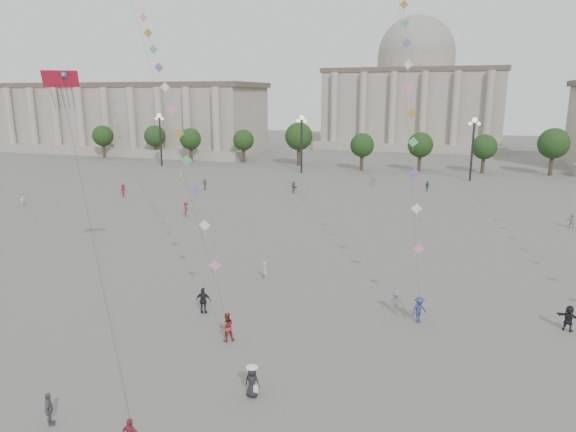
% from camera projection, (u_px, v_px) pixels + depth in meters
% --- Properties ---
extents(ground, '(360.00, 360.00, 0.00)m').
position_uv_depth(ground, '(194.00, 371.00, 27.26)').
color(ground, '#5E5C59').
rests_on(ground, ground).
extents(hall_west, '(84.00, 26.22, 17.20)m').
position_uv_depth(hall_west, '(109.00, 118.00, 134.84)').
color(hall_west, '#9E9284').
rests_on(hall_west, ground).
extents(hall_central, '(48.30, 34.30, 35.50)m').
position_uv_depth(hall_central, '(414.00, 95.00, 143.46)').
color(hall_central, '#9E9284').
rests_on(hall_central, ground).
extents(tree_row, '(137.12, 5.12, 8.00)m').
position_uv_depth(tree_row, '(389.00, 142.00, 98.14)').
color(tree_row, '#332319').
rests_on(tree_row, ground).
extents(lamp_post_far_west, '(2.00, 0.90, 10.65)m').
position_uv_depth(lamp_post_far_west, '(160.00, 130.00, 103.91)').
color(lamp_post_far_west, '#262628').
rests_on(lamp_post_far_west, ground).
extents(lamp_post_mid_west, '(2.00, 0.90, 10.65)m').
position_uv_depth(lamp_post_mid_west, '(302.00, 133.00, 94.83)').
color(lamp_post_mid_west, '#262628').
rests_on(lamp_post_mid_west, ground).
extents(lamp_post_mid_east, '(2.00, 0.90, 10.65)m').
position_uv_depth(lamp_post_mid_east, '(473.00, 137.00, 85.75)').
color(lamp_post_mid_east, '#262628').
rests_on(lamp_post_mid_east, ground).
extents(person_crowd_0, '(0.97, 0.84, 1.57)m').
position_uv_depth(person_crowd_0, '(427.00, 186.00, 77.76)').
color(person_crowd_0, '#324E72').
rests_on(person_crowd_0, ground).
extents(person_crowd_1, '(1.17, 1.19, 1.93)m').
position_uv_depth(person_crowd_1, '(23.00, 199.00, 67.40)').
color(person_crowd_1, white).
rests_on(person_crowd_1, ground).
extents(person_crowd_2, '(0.89, 1.32, 1.90)m').
position_uv_depth(person_crowd_2, '(123.00, 191.00, 73.35)').
color(person_crowd_2, maroon).
rests_on(person_crowd_2, ground).
extents(person_crowd_3, '(1.61, 1.05, 1.66)m').
position_uv_depth(person_crowd_3, '(569.00, 318.00, 31.78)').
color(person_crowd_3, black).
rests_on(person_crowd_3, ground).
extents(person_crowd_4, '(1.48, 1.38, 1.65)m').
position_uv_depth(person_crowd_4, '(373.00, 181.00, 82.61)').
color(person_crowd_4, '#BBBAB6').
rests_on(person_crowd_4, ground).
extents(person_crowd_6, '(1.12, 0.77, 1.58)m').
position_uv_depth(person_crowd_6, '(396.00, 302.00, 34.32)').
color(person_crowd_6, slate).
rests_on(person_crowd_6, ground).
extents(person_crowd_7, '(1.58, 0.86, 1.63)m').
position_uv_depth(person_crowd_7, '(572.00, 221.00, 56.41)').
color(person_crowd_7, '#B9B9B4').
rests_on(person_crowd_7, ground).
extents(person_crowd_10, '(0.60, 0.69, 1.60)m').
position_uv_depth(person_crowd_10, '(181.00, 176.00, 86.98)').
color(person_crowd_10, '#B7B6B3').
rests_on(person_crowd_10, ground).
extents(person_crowd_12, '(1.52, 1.46, 1.72)m').
position_uv_depth(person_crowd_12, '(294.00, 187.00, 76.46)').
color(person_crowd_12, '#5E5E62').
rests_on(person_crowd_12, ground).
extents(person_crowd_13, '(0.64, 0.63, 1.49)m').
position_uv_depth(person_crowd_13, '(265.00, 270.00, 40.65)').
color(person_crowd_13, '#B5B6B1').
rests_on(person_crowd_13, ground).
extents(person_crowd_16, '(1.03, 0.57, 1.65)m').
position_uv_depth(person_crowd_16, '(205.00, 184.00, 79.04)').
color(person_crowd_16, slate).
rests_on(person_crowd_16, ground).
extents(person_crowd_17, '(0.99, 1.33, 1.84)m').
position_uv_depth(person_crowd_17, '(186.00, 209.00, 61.73)').
color(person_crowd_17, maroon).
rests_on(person_crowd_17, ground).
extents(tourist_3, '(0.80, 0.97, 1.55)m').
position_uv_depth(tourist_3, '(49.00, 409.00, 22.68)').
color(tourist_3, '#5C5B60').
rests_on(tourist_3, ground).
extents(tourist_4, '(1.12, 0.61, 1.82)m').
position_uv_depth(tourist_4, '(204.00, 301.00, 34.28)').
color(tourist_4, black).
rests_on(tourist_4, ground).
extents(kite_flyer_0, '(1.10, 1.06, 1.79)m').
position_uv_depth(kite_flyer_0, '(227.00, 327.00, 30.45)').
color(kite_flyer_0, maroon).
rests_on(kite_flyer_0, ground).
extents(kite_flyer_1, '(1.25, 1.26, 1.74)m').
position_uv_depth(kite_flyer_1, '(419.00, 310.00, 32.93)').
color(kite_flyer_1, navy).
rests_on(kite_flyer_1, ground).
extents(hat_person, '(0.79, 0.60, 1.69)m').
position_uv_depth(hat_person, '(252.00, 381.00, 24.80)').
color(hat_person, black).
rests_on(hat_person, ground).
extents(dragon_kite, '(7.41, 6.98, 22.38)m').
position_uv_depth(dragon_kite, '(62.00, 92.00, 32.85)').
color(dragon_kite, '#A81127').
rests_on(dragon_kite, ground).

